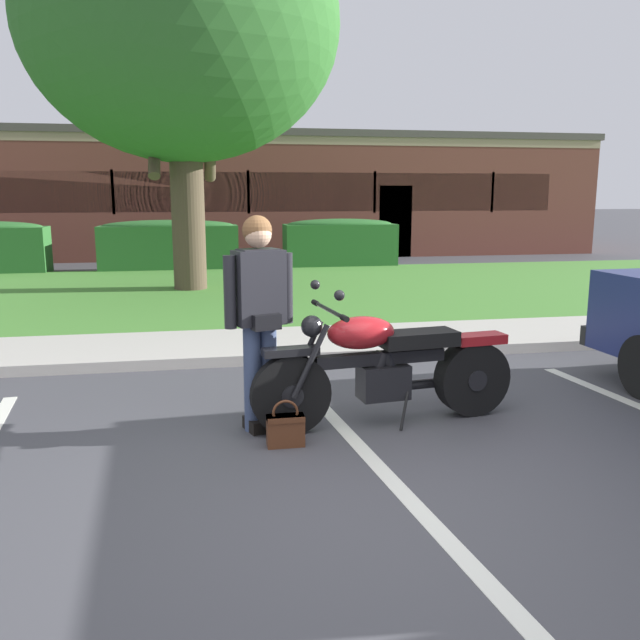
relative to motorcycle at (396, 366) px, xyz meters
name	(u,v)px	position (x,y,z in m)	size (l,w,h in m)	color
ground_plane	(357,483)	(-0.59, -1.09, -0.48)	(140.00, 140.00, 0.00)	#424247
curb_strip	(289,357)	(-0.59, 2.12, -0.42)	(60.00, 0.20, 0.12)	#B7B2A8
concrete_walk	(280,342)	(-0.59, 2.97, -0.44)	(60.00, 1.50, 0.08)	#B7B2A8
grass_lawn	(250,291)	(-0.59, 7.52, -0.45)	(60.00, 7.59, 0.06)	#478433
stall_stripe_1	(380,468)	(-0.37, -0.89, -0.48)	(0.12, 4.40, 0.01)	silver
motorcycle	(396,366)	(0.00, 0.00, 0.00)	(2.24, 0.82, 1.18)	black
rider_person	(259,308)	(-1.10, 0.05, 0.51)	(0.55, 0.37, 1.70)	black
handbag	(286,428)	(-0.96, -0.36, -0.34)	(0.28, 0.13, 0.36)	#562D19
shade_tree	(181,26)	(-1.71, 7.87, 4.36)	(5.74, 5.74, 7.31)	#4C3D2D
hedge_center_left	(169,244)	(-2.23, 11.55, 0.17)	(3.32, 0.90, 1.24)	#286028
hedge_center_right	(340,242)	(2.05, 11.55, 0.17)	(2.86, 0.90, 1.24)	#286028
brick_building	(238,194)	(-0.08, 18.36, 1.36)	(21.86, 9.01, 3.67)	brown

